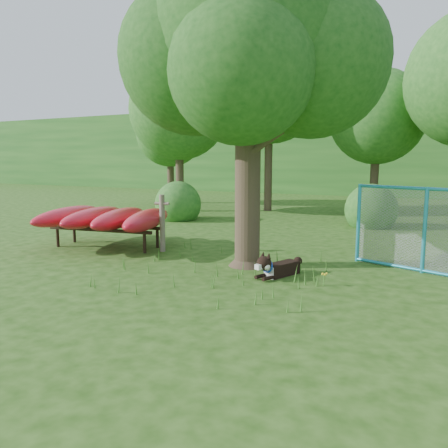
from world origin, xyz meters
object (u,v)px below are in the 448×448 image
at_px(oak_tree, 248,50).
at_px(husky_dog, 276,267).
at_px(kayak_rack, 106,218).
at_px(fence_section, 425,230).

distance_m(oak_tree, husky_dog, 4.53).
xyz_separation_m(kayak_rack, fence_section, (7.65, 0.88, 0.09)).
height_order(oak_tree, fence_section, oak_tree).
distance_m(oak_tree, fence_section, 5.20).
bearing_deg(fence_section, oak_tree, -144.30).
relative_size(oak_tree, fence_section, 2.31).
relative_size(kayak_rack, husky_dog, 3.32).
relative_size(oak_tree, husky_dog, 5.87).
distance_m(oak_tree, kayak_rack, 5.60).
bearing_deg(husky_dog, oak_tree, 167.66).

